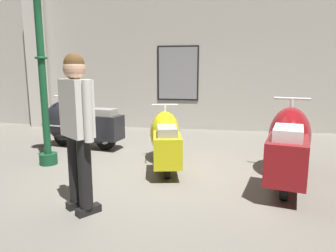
{
  "coord_description": "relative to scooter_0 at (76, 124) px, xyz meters",
  "views": [
    {
      "loc": [
        0.85,
        -4.21,
        1.52
      ],
      "look_at": [
        0.03,
        0.77,
        0.59
      ],
      "focal_mm": 33.03,
      "sensor_mm": 36.0,
      "label": 1
    }
  ],
  "objects": [
    {
      "name": "scooter_2",
      "position": [
        3.73,
        -1.25,
        0.04
      ],
      "size": [
        0.93,
        1.91,
        1.12
      ],
      "rotation": [
        0.0,
        0.0,
        1.34
      ],
      "color": "black",
      "rests_on": "ground"
    },
    {
      "name": "scooter_1",
      "position": [
        1.95,
        -0.87,
        -0.03
      ],
      "size": [
        0.76,
        1.62,
        0.96
      ],
      "rotation": [
        0.0,
        0.0,
        1.78
      ],
      "color": "black",
      "rests_on": "ground"
    },
    {
      "name": "showroom_back_wall",
      "position": [
        1.78,
        2.3,
        1.36
      ],
      "size": [
        18.0,
        0.63,
        3.65
      ],
      "color": "#ADA89E",
      "rests_on": "ground"
    },
    {
      "name": "scooter_0",
      "position": [
        0.0,
        0.0,
        0.0
      ],
      "size": [
        1.74,
        0.79,
        1.03
      ],
      "rotation": [
        0.0,
        0.0,
        2.95
      ],
      "color": "black",
      "rests_on": "ground"
    },
    {
      "name": "lamppost",
      "position": [
        0.06,
        -1.15,
        1.5
      ],
      "size": [
        0.33,
        0.33,
        3.25
      ],
      "color": "#144728",
      "rests_on": "ground"
    },
    {
      "name": "visitor_0",
      "position": [
        1.33,
        -2.65,
        0.5
      ],
      "size": [
        0.47,
        0.42,
        1.68
      ],
      "rotation": [
        0.0,
        0.0,
        0.91
      ],
      "color": "black",
      "rests_on": "ground"
    },
    {
      "name": "ground_plane",
      "position": [
        1.91,
        -1.4,
        -0.47
      ],
      "size": [
        60.0,
        60.0,
        0.0
      ],
      "primitive_type": "plane",
      "color": "slate"
    }
  ]
}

